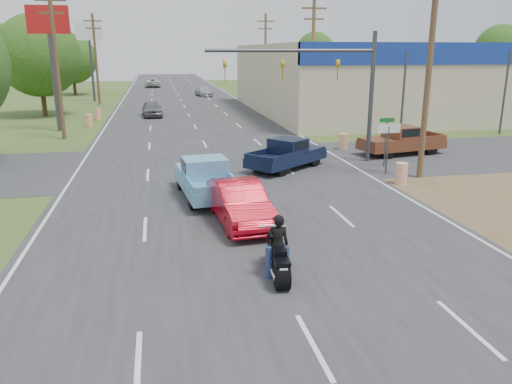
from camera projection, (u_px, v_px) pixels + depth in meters
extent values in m
plane|color=#375321|center=(314.00, 347.00, 10.46)|extent=(200.00, 200.00, 0.00)
cube|color=#2D2D30|center=(189.00, 115.00, 48.22)|extent=(15.00, 180.00, 0.02)
cube|color=#2D2D30|center=(215.00, 163.00, 27.45)|extent=(120.00, 10.00, 0.02)
cube|color=brown|center=(485.00, 192.00, 21.94)|extent=(8.00, 18.00, 0.01)
cube|color=#B7A88C|center=(489.00, 77.00, 53.26)|extent=(50.00, 28.00, 6.60)
cylinder|color=#4C3823|center=(429.00, 73.00, 23.13)|extent=(0.28, 0.28, 10.00)
cylinder|color=#4C3823|center=(313.00, 64.00, 40.13)|extent=(0.28, 0.28, 10.00)
cube|color=#4C3823|center=(314.00, 8.00, 38.98)|extent=(2.00, 0.14, 0.14)
cube|color=#4C3823|center=(314.00, 19.00, 39.20)|extent=(1.60, 0.14, 0.14)
cylinder|color=#4C3823|center=(265.00, 60.00, 57.12)|extent=(0.28, 0.28, 10.00)
cube|color=#4C3823|center=(266.00, 21.00, 55.98)|extent=(2.00, 0.14, 0.14)
cube|color=#4C3823|center=(266.00, 29.00, 56.19)|extent=(1.60, 0.14, 0.14)
cylinder|color=#4C3823|center=(57.00, 66.00, 33.77)|extent=(0.28, 0.28, 10.00)
cube|color=#4C3823|center=(50.00, 0.00, 32.63)|extent=(2.00, 0.14, 0.14)
cube|color=#4C3823|center=(51.00, 13.00, 32.84)|extent=(1.60, 0.14, 0.14)
cylinder|color=#4C3823|center=(96.00, 60.00, 56.43)|extent=(0.28, 0.28, 10.00)
cube|color=#4C3823|center=(93.00, 21.00, 55.28)|extent=(2.00, 0.14, 0.14)
cube|color=#4C3823|center=(93.00, 28.00, 55.50)|extent=(1.60, 0.14, 0.14)
cylinder|color=#422D19|center=(44.00, 99.00, 47.17)|extent=(0.44, 0.44, 3.24)
sphere|color=#224814|center=(39.00, 55.00, 46.09)|extent=(7.56, 7.56, 7.56)
cylinder|color=#422D19|center=(74.00, 85.00, 69.75)|extent=(0.44, 0.44, 2.88)
sphere|color=#224814|center=(72.00, 59.00, 68.79)|extent=(6.72, 6.72, 6.72)
cylinder|color=#422D19|center=(497.00, 76.00, 86.26)|extent=(0.44, 0.44, 3.60)
sphere|color=#224814|center=(500.00, 50.00, 85.06)|extent=(8.40, 8.40, 8.40)
cylinder|color=#422D19|center=(314.00, 72.00, 105.25)|extent=(0.44, 0.44, 3.42)
sphere|color=#224814|center=(315.00, 51.00, 104.11)|extent=(7.98, 7.98, 7.98)
cylinder|color=#422D19|center=(10.00, 73.00, 94.07)|extent=(0.44, 0.44, 3.78)
sphere|color=#224814|center=(6.00, 48.00, 92.81)|extent=(8.82, 8.82, 8.82)
cylinder|color=orange|center=(401.00, 173.00, 23.14)|extent=(0.56, 0.56, 1.00)
cylinder|color=orange|center=(344.00, 142.00, 31.24)|extent=(0.56, 0.56, 1.00)
cylinder|color=orange|center=(89.00, 120.00, 40.85)|extent=(0.56, 0.56, 1.00)
cylinder|color=orange|center=(98.00, 114.00, 44.68)|extent=(0.56, 0.56, 1.00)
cylinder|color=#3F3F44|center=(53.00, 71.00, 37.50)|extent=(0.30, 0.30, 9.00)
cube|color=#B21414|center=(48.00, 19.00, 36.49)|extent=(3.00, 0.35, 2.00)
cylinder|color=#3F3F44|center=(91.00, 64.00, 60.16)|extent=(0.30, 0.30, 9.00)
cube|color=white|center=(89.00, 32.00, 59.15)|extent=(3.00, 0.35, 2.00)
cylinder|color=#3F3F44|center=(387.00, 150.00, 24.87)|extent=(0.08, 0.08, 2.40)
cube|color=white|center=(389.00, 128.00, 24.57)|extent=(1.20, 0.05, 0.45)
cylinder|color=#3F3F44|center=(385.00, 145.00, 26.40)|extent=(0.08, 0.08, 2.40)
cube|color=#0C591E|center=(387.00, 120.00, 26.04)|extent=(0.80, 0.04, 0.22)
cylinder|color=#3F3F44|center=(371.00, 98.00, 27.13)|extent=(0.24, 0.24, 7.00)
cylinder|color=#3F3F44|center=(292.00, 51.00, 25.62)|extent=(9.00, 0.18, 0.18)
imported|color=gold|center=(338.00, 59.00, 26.20)|extent=(0.18, 0.40, 1.10)
imported|color=gold|center=(283.00, 60.00, 25.65)|extent=(0.18, 0.40, 1.10)
imported|color=gold|center=(225.00, 60.00, 25.09)|extent=(0.18, 0.40, 1.10)
imported|color=#A90716|center=(240.00, 203.00, 17.75)|extent=(2.00, 4.69, 1.50)
cylinder|color=black|center=(282.00, 276.00, 12.89)|extent=(0.42, 0.78, 0.76)
cylinder|color=black|center=(272.00, 251.00, 14.48)|extent=(0.19, 0.76, 0.76)
cube|color=black|center=(277.00, 251.00, 13.62)|extent=(0.34, 1.39, 0.34)
cube|color=black|center=(275.00, 239.00, 13.83)|extent=(0.34, 0.65, 0.25)
cube|color=black|center=(279.00, 250.00, 13.24)|extent=(0.38, 0.65, 0.11)
cylinder|color=white|center=(273.00, 226.00, 14.09)|extent=(0.75, 0.11, 0.06)
cube|color=white|center=(284.00, 271.00, 12.58)|extent=(0.21, 0.04, 0.14)
imported|color=black|center=(278.00, 248.00, 13.43)|extent=(0.65, 0.45, 1.71)
cylinder|color=black|center=(181.00, 181.00, 22.23)|extent=(0.37, 0.80, 0.78)
cylinder|color=black|center=(217.00, 178.00, 22.68)|extent=(0.37, 0.80, 0.78)
cylinder|color=black|center=(193.00, 200.00, 19.43)|extent=(0.37, 0.80, 0.78)
cylinder|color=black|center=(233.00, 196.00, 19.89)|extent=(0.37, 0.80, 0.78)
cube|color=#64ABD6|center=(206.00, 183.00, 21.00)|extent=(2.44, 5.23, 0.51)
cube|color=#64ABD6|center=(199.00, 168.00, 22.31)|extent=(2.03, 2.10, 0.18)
cube|color=#64ABD6|center=(205.00, 168.00, 20.91)|extent=(1.93, 1.69, 0.83)
cube|color=black|center=(205.00, 164.00, 20.87)|extent=(1.94, 1.39, 0.44)
cube|color=#64ABD6|center=(218.00, 190.00, 18.61)|extent=(1.79, 0.26, 0.29)
cylinder|color=black|center=(291.00, 156.00, 27.68)|extent=(0.75, 0.68, 0.74)
cylinder|color=black|center=(314.00, 160.00, 26.71)|extent=(0.75, 0.68, 0.74)
cylinder|color=black|center=(257.00, 164.00, 25.56)|extent=(0.75, 0.68, 0.74)
cylinder|color=black|center=(282.00, 169.00, 24.59)|extent=(0.75, 0.68, 0.74)
cube|color=black|center=(287.00, 158.00, 26.08)|extent=(4.93, 4.46, 0.48)
cube|color=black|center=(303.00, 148.00, 27.06)|extent=(2.53, 2.52, 0.17)
cube|color=black|center=(288.00, 146.00, 25.98)|extent=(2.20, 2.24, 0.79)
cube|color=black|center=(288.00, 143.00, 25.94)|extent=(1.99, 2.08, 0.42)
cube|color=black|center=(258.00, 158.00, 24.24)|extent=(1.12, 1.38, 0.28)
cylinder|color=black|center=(388.00, 152.00, 28.55)|extent=(0.83, 0.44, 0.79)
cylinder|color=black|center=(371.00, 147.00, 30.03)|extent=(0.83, 0.44, 0.79)
cylinder|color=black|center=(431.00, 148.00, 29.65)|extent=(0.83, 0.44, 0.79)
cylinder|color=black|center=(413.00, 144.00, 31.13)|extent=(0.83, 0.44, 0.79)
cube|color=brown|center=(401.00, 144.00, 29.78)|extent=(5.42, 2.90, 0.51)
cube|color=brown|center=(380.00, 140.00, 29.14)|extent=(2.27, 2.21, 0.18)
cube|color=brown|center=(401.00, 133.00, 29.56)|extent=(1.85, 2.07, 0.84)
cube|color=black|center=(401.00, 131.00, 29.52)|extent=(1.56, 2.06, 0.44)
cube|color=brown|center=(436.00, 135.00, 30.57)|extent=(0.41, 1.80, 0.30)
imported|color=slate|center=(152.00, 109.00, 46.94)|extent=(2.02, 4.44, 1.48)
imported|color=#ADADB2|center=(204.00, 91.00, 68.53)|extent=(2.43, 4.66, 1.29)
imported|color=#BEBEBE|center=(153.00, 83.00, 85.38)|extent=(2.57, 5.41, 1.49)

